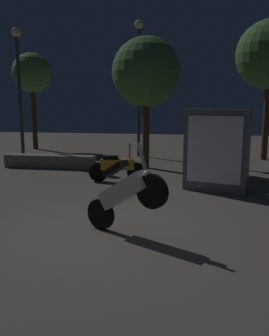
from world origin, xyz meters
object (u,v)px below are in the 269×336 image
object	(u,v)px
streetlamp_near	(139,73)
kiosk_billboard	(216,151)
person_rider_beside	(221,145)
streetlamp_far	(19,78)
motorcycle_orange_parked_left	(117,167)
motorcycle_white_foreground	(125,193)

from	to	relation	value
streetlamp_near	kiosk_billboard	world-z (taller)	streetlamp_near
person_rider_beside	streetlamp_far	xyz separation A→B (m)	(-7.61, 1.79, 2.26)
streetlamp_far	kiosk_billboard	xyz separation A→B (m)	(7.32, -3.99, -2.16)
motorcycle_orange_parked_left	person_rider_beside	distance (m)	3.43
motorcycle_white_foreground	kiosk_billboard	xyz separation A→B (m)	(1.71, 3.48, 0.31)
motorcycle_white_foreground	kiosk_billboard	bearing A→B (deg)	90.74
motorcycle_white_foreground	motorcycle_orange_parked_left	distance (m)	4.27
person_rider_beside	streetlamp_far	world-z (taller)	streetlamp_far
motorcycle_white_foreground	streetlamp_near	xyz separation A→B (m)	(-1.17, 9.16, 2.73)
motorcycle_white_foreground	person_rider_beside	xyz separation A→B (m)	(2.00, 5.67, 0.21)
motorcycle_orange_parked_left	person_rider_beside	world-z (taller)	person_rider_beside
streetlamp_near	kiosk_billboard	distance (m)	6.81
motorcycle_white_foreground	streetlamp_near	size ratio (longest dim) A/B	0.29
person_rider_beside	streetlamp_far	bearing A→B (deg)	156.16
streetlamp_near	person_rider_beside	bearing A→B (deg)	-47.69
motorcycle_white_foreground	streetlamp_far	world-z (taller)	streetlamp_far
streetlamp_far	kiosk_billboard	world-z (taller)	streetlamp_far
motorcycle_orange_parked_left	streetlamp_far	xyz separation A→B (m)	(-4.60, 3.33, 2.77)
motorcycle_white_foreground	person_rider_beside	world-z (taller)	motorcycle_white_foreground
streetlamp_far	kiosk_billboard	bearing A→B (deg)	-28.58
person_rider_beside	streetlamp_far	distance (m)	8.14
motorcycle_orange_parked_left	streetlamp_near	bearing A→B (deg)	82.75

